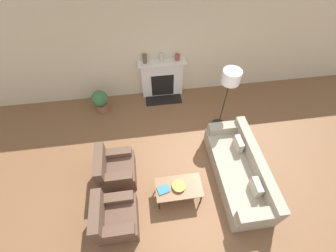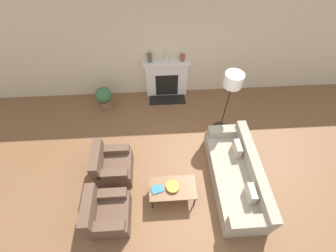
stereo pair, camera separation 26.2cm
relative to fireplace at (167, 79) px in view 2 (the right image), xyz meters
The scene contains 14 objects.
ground_plane 3.04m from the fireplace, 86.91° to the right, with size 18.00×18.00×0.00m, color brown.
wall_back 0.92m from the fireplace, 41.94° to the left, with size 18.00×0.06×2.90m.
fireplace is the anchor object (origin of this frame).
couch 3.21m from the fireplace, 65.88° to the right, with size 0.88×2.24×0.73m.
armchair_near 3.79m from the fireplace, 110.54° to the right, with size 0.75×0.77×0.83m.
armchair_far 2.88m from the fireplace, 117.62° to the right, with size 0.75×0.77×0.83m.
coffee_table 3.17m from the fireplace, 91.10° to the right, with size 0.92×0.52×0.41m.
bowl 3.16m from the fireplace, 91.12° to the right, with size 0.26×0.26×0.06m.
book 3.20m from the fireplace, 96.61° to the right, with size 0.26×0.22×0.02m.
floor_lamp 2.13m from the fireplace, 47.01° to the right, with size 0.40×0.40×1.75m.
mantel_vase_left 0.82m from the fireplace, behind, with size 0.11×0.11×0.23m.
mantel_vase_center_left 0.69m from the fireplace, 107.46° to the left, with size 0.09×0.09×0.22m.
mantel_vase_center_right 0.78m from the fireplace, ahead, with size 0.12×0.12×0.16m.
potted_plant 1.79m from the fireplace, 166.63° to the right, with size 0.43×0.43×0.65m.
Camera 2 is at (-0.43, -2.02, 4.59)m, focal length 24.00 mm.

